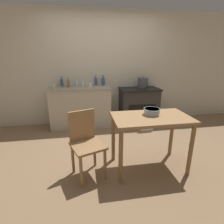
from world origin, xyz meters
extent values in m
plane|color=#896B4C|center=(0.00, 0.00, 0.00)|extent=(14.00, 14.00, 0.00)
cube|color=beige|center=(0.00, 1.58, 1.27)|extent=(8.00, 0.07, 2.55)
cube|color=#B2A893|center=(-0.57, 1.29, 0.44)|extent=(1.33, 0.52, 0.89)
cube|color=gray|center=(-0.57, 1.29, 0.90)|extent=(1.36, 0.55, 0.03)
cube|color=#2D2B28|center=(0.80, 1.29, 0.41)|extent=(0.87, 0.53, 0.81)
cube|color=black|center=(0.80, 1.29, 0.83)|extent=(0.91, 0.57, 0.04)
cube|color=black|center=(0.80, 1.01, 0.36)|extent=(0.61, 0.01, 0.34)
cube|color=#997047|center=(0.39, -0.48, 0.78)|extent=(1.06, 0.62, 0.03)
cylinder|color=olive|center=(-0.09, -0.75, 0.38)|extent=(0.06, 0.06, 0.76)
cylinder|color=olive|center=(0.87, -0.75, 0.38)|extent=(0.06, 0.06, 0.76)
cylinder|color=olive|center=(-0.09, -0.22, 0.38)|extent=(0.06, 0.06, 0.76)
cylinder|color=olive|center=(0.87, -0.22, 0.38)|extent=(0.06, 0.06, 0.76)
cube|color=#997047|center=(-0.48, -0.54, 0.46)|extent=(0.51, 0.51, 0.03)
cube|color=#997047|center=(-0.55, -0.36, 0.68)|extent=(0.35, 0.15, 0.42)
cylinder|color=#997047|center=(-0.58, -0.75, 0.22)|extent=(0.04, 0.04, 0.44)
cylinder|color=#997047|center=(-0.27, -0.64, 0.22)|extent=(0.04, 0.04, 0.44)
cylinder|color=#997047|center=(-0.69, -0.44, 0.22)|extent=(0.04, 0.04, 0.44)
cylinder|color=#997047|center=(-0.38, -0.33, 0.22)|extent=(0.04, 0.04, 0.44)
cube|color=beige|center=(0.84, 0.85, 0.15)|extent=(0.29, 0.20, 0.30)
cylinder|color=#4C4C51|center=(0.90, 1.34, 0.96)|extent=(0.23, 0.23, 0.21)
cylinder|color=#4C4C51|center=(0.90, 1.34, 1.07)|extent=(0.25, 0.25, 0.02)
sphere|color=black|center=(0.90, 1.34, 1.10)|extent=(0.02, 0.02, 0.02)
cylinder|color=#93A8B2|center=(0.43, -0.41, 0.84)|extent=(0.21, 0.21, 0.09)
cylinder|color=#8597A0|center=(0.43, -0.41, 0.87)|extent=(0.23, 0.23, 0.01)
cylinder|color=olive|center=(-0.81, 1.37, 0.99)|extent=(0.06, 0.06, 0.15)
cylinder|color=olive|center=(-0.81, 1.37, 1.09)|extent=(0.02, 0.02, 0.06)
cylinder|color=silver|center=(-0.64, 1.46, 0.98)|extent=(0.06, 0.06, 0.12)
cylinder|color=silver|center=(-0.64, 1.46, 1.06)|extent=(0.02, 0.02, 0.05)
cylinder|color=#3D5675|center=(-0.97, 1.49, 0.99)|extent=(0.06, 0.06, 0.16)
cylinder|color=#3D5675|center=(-0.97, 1.49, 1.10)|extent=(0.02, 0.02, 0.06)
cylinder|color=#3D5675|center=(-0.03, 1.47, 1.00)|extent=(0.07, 0.07, 0.17)
cylinder|color=#3D5675|center=(-0.03, 1.47, 1.12)|extent=(0.03, 0.03, 0.07)
cylinder|color=#3D5675|center=(-0.20, 1.49, 1.00)|extent=(0.06, 0.06, 0.17)
cylinder|color=#3D5675|center=(-0.20, 1.49, 1.11)|extent=(0.02, 0.02, 0.06)
cylinder|color=silver|center=(-0.49, 1.38, 0.98)|extent=(0.07, 0.07, 0.12)
cylinder|color=silver|center=(-0.49, 1.38, 1.06)|extent=(0.03, 0.03, 0.05)
cylinder|color=beige|center=(-1.11, 1.17, 0.96)|extent=(0.08, 0.08, 0.10)
cylinder|color=silver|center=(-0.34, 1.23, 0.96)|extent=(0.07, 0.07, 0.09)
camera|label=1|loc=(-0.51, -2.60, 1.59)|focal=28.00mm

